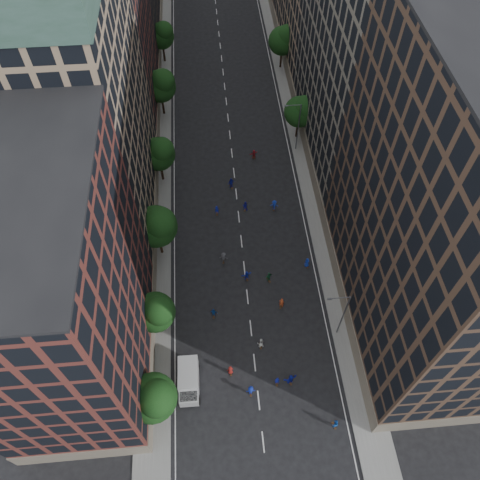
{
  "coord_description": "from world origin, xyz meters",
  "views": [
    {
      "loc": [
        -3.54,
        -11.78,
        53.87
      ],
      "look_at": [
        -0.31,
        25.78,
        2.0
      ],
      "focal_mm": 35.0,
      "sensor_mm": 36.0,
      "label": 1
    }
  ],
  "objects_px": {
    "streetlamp_near": "(342,313)",
    "cargo_van": "(189,380)",
    "streetlamp_far": "(297,125)",
    "skater_0": "(183,400)",
    "skater_2": "(335,424)",
    "skater_1": "(277,381)"
  },
  "relations": [
    {
      "from": "skater_1",
      "to": "skater_2",
      "type": "xyz_separation_m",
      "value": [
        5.68,
        -5.28,
        0.03
      ]
    },
    {
      "from": "skater_1",
      "to": "skater_0",
      "type": "bearing_deg",
      "value": 7.31
    },
    {
      "from": "streetlamp_far",
      "to": "skater_0",
      "type": "relative_size",
      "value": 5.66
    },
    {
      "from": "streetlamp_near",
      "to": "skater_1",
      "type": "height_order",
      "value": "streetlamp_near"
    },
    {
      "from": "cargo_van",
      "to": "skater_0",
      "type": "bearing_deg",
      "value": -109.01
    },
    {
      "from": "streetlamp_far",
      "to": "skater_1",
      "type": "relative_size",
      "value": 5.8
    },
    {
      "from": "streetlamp_far",
      "to": "skater_2",
      "type": "height_order",
      "value": "streetlamp_far"
    },
    {
      "from": "streetlamp_near",
      "to": "cargo_van",
      "type": "distance_m",
      "value": 19.21
    },
    {
      "from": "streetlamp_near",
      "to": "skater_1",
      "type": "distance_m",
      "value": 10.81
    },
    {
      "from": "streetlamp_near",
      "to": "skater_1",
      "type": "xyz_separation_m",
      "value": [
        -8.06,
        -5.7,
        -4.39
      ]
    },
    {
      "from": "streetlamp_near",
      "to": "skater_2",
      "type": "distance_m",
      "value": 12.06
    },
    {
      "from": "streetlamp_far",
      "to": "skater_1",
      "type": "xyz_separation_m",
      "value": [
        -8.06,
        -38.7,
        -4.39
      ]
    },
    {
      "from": "streetlamp_near",
      "to": "cargo_van",
      "type": "xyz_separation_m",
      "value": [
        -18.17,
        -4.99,
        -3.73
      ]
    },
    {
      "from": "skater_0",
      "to": "skater_1",
      "type": "distance_m",
      "value": 10.88
    },
    {
      "from": "streetlamp_near",
      "to": "skater_0",
      "type": "bearing_deg",
      "value": -159.79
    },
    {
      "from": "skater_2",
      "to": "cargo_van",
      "type": "bearing_deg",
      "value": -39.69
    },
    {
      "from": "skater_0",
      "to": "skater_2",
      "type": "distance_m",
      "value": 16.97
    },
    {
      "from": "skater_0",
      "to": "cargo_van",
      "type": "bearing_deg",
      "value": -124.3
    },
    {
      "from": "skater_1",
      "to": "skater_2",
      "type": "height_order",
      "value": "skater_2"
    },
    {
      "from": "streetlamp_far",
      "to": "skater_0",
      "type": "height_order",
      "value": "streetlamp_far"
    },
    {
      "from": "streetlamp_far",
      "to": "skater_0",
      "type": "bearing_deg",
      "value": -115.28
    },
    {
      "from": "cargo_van",
      "to": "streetlamp_far",
      "type": "bearing_deg",
      "value": 65.15
    }
  ]
}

